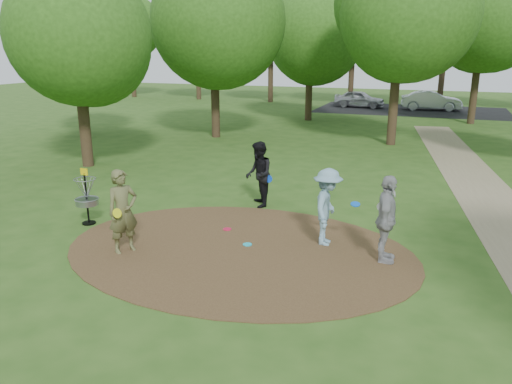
% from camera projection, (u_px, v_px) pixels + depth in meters
% --- Properties ---
extents(ground, '(100.00, 100.00, 0.00)m').
position_uv_depth(ground, '(238.00, 250.00, 11.76)').
color(ground, '#2D5119').
rests_on(ground, ground).
extents(dirt_clearing, '(8.40, 8.40, 0.02)m').
position_uv_depth(dirt_clearing, '(238.00, 250.00, 11.76)').
color(dirt_clearing, '#47301C').
rests_on(dirt_clearing, ground).
extents(parking_lot, '(14.00, 8.00, 0.01)m').
position_uv_depth(parking_lot, '(411.00, 110.00, 38.13)').
color(parking_lot, black).
rests_on(parking_lot, ground).
extents(player_observer_with_disc, '(0.77, 0.86, 1.97)m').
position_uv_depth(player_observer_with_disc, '(123.00, 212.00, 11.41)').
color(player_observer_with_disc, brown).
rests_on(player_observer_with_disc, ground).
extents(player_throwing_with_disc, '(1.18, 1.25, 1.88)m').
position_uv_depth(player_throwing_with_disc, '(327.00, 207.00, 11.86)').
color(player_throwing_with_disc, '#7CA5B9').
rests_on(player_throwing_with_disc, ground).
extents(player_walking_with_disc, '(1.09, 1.18, 1.96)m').
position_uv_depth(player_walking_with_disc, '(259.00, 174.00, 14.77)').
color(player_walking_with_disc, black).
rests_on(player_walking_with_disc, ground).
extents(player_waiting_with_disc, '(0.54, 1.18, 1.98)m').
position_uv_depth(player_waiting_with_disc, '(386.00, 219.00, 10.87)').
color(player_waiting_with_disc, '#9B9B9D').
rests_on(player_waiting_with_disc, ground).
extents(disc_ground_cyan, '(0.22, 0.22, 0.02)m').
position_uv_depth(disc_ground_cyan, '(247.00, 244.00, 12.02)').
color(disc_ground_cyan, '#1BC1DF').
rests_on(disc_ground_cyan, dirt_clearing).
extents(disc_ground_red, '(0.22, 0.22, 0.02)m').
position_uv_depth(disc_ground_red, '(227.00, 229.00, 13.03)').
color(disc_ground_red, '#D91543').
rests_on(disc_ground_red, dirt_clearing).
extents(car_left, '(4.02, 1.81, 1.34)m').
position_uv_depth(car_left, '(359.00, 99.00, 39.69)').
color(car_left, '#ADAEB5').
rests_on(car_left, ground).
extents(car_right, '(4.53, 1.93, 1.45)m').
position_uv_depth(car_right, '(431.00, 101.00, 37.84)').
color(car_right, '#B2B6BA').
rests_on(car_right, ground).
extents(disc_golf_basket, '(0.63, 0.63, 1.54)m').
position_uv_depth(disc_golf_basket, '(86.00, 193.00, 13.28)').
color(disc_golf_basket, black).
rests_on(disc_golf_basket, ground).
extents(tree_ring, '(36.72, 45.61, 9.45)m').
position_uv_depth(tree_ring, '(364.00, 26.00, 18.78)').
color(tree_ring, '#332316').
rests_on(tree_ring, ground).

